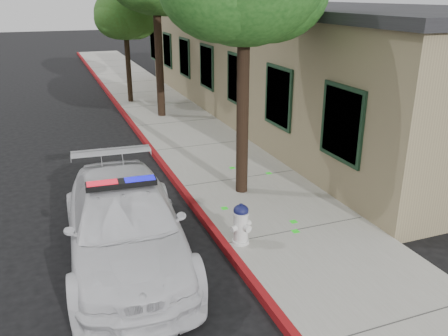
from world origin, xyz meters
TOP-DOWN VIEW (x-y plane):
  - ground at (0.00, 0.00)m, footprint 120.00×120.00m
  - sidewalk at (1.60, 3.00)m, footprint 3.20×60.00m
  - red_curb at (0.06, 3.00)m, footprint 0.14×60.00m
  - clapboard_building at (6.69, 9.00)m, footprint 7.30×20.89m
  - police_car at (-1.74, 0.36)m, footprint 2.36×5.13m
  - fire_hydrant at (0.35, -0.07)m, footprint 0.46×0.40m
  - street_tree_far at (0.73, 13.15)m, footprint 2.68×2.51m

SIDE VIEW (x-z plane):
  - ground at x=0.00m, z-range 0.00..0.00m
  - sidewalk at x=1.60m, z-range 0.00..0.15m
  - red_curb at x=0.06m, z-range 0.00..0.16m
  - fire_hydrant at x=0.35m, z-range 0.15..0.96m
  - police_car at x=-1.74m, z-range -0.06..1.52m
  - clapboard_building at x=6.69m, z-range 0.01..4.25m
  - street_tree_far at x=0.73m, z-range 1.34..6.08m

